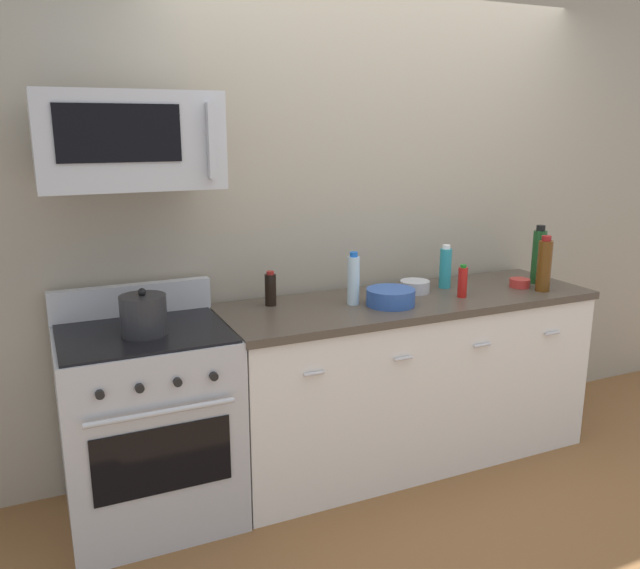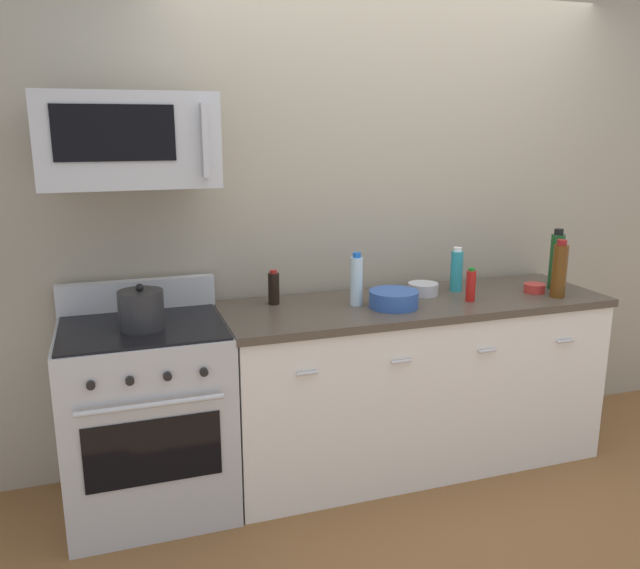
{
  "view_description": "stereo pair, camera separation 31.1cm",
  "coord_description": "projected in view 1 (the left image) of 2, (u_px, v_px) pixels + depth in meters",
  "views": [
    {
      "loc": [
        -1.8,
        -2.81,
        1.81
      ],
      "look_at": [
        -0.55,
        -0.05,
        1.06
      ],
      "focal_mm": 36.02,
      "sensor_mm": 36.0,
      "label": 1
    },
    {
      "loc": [
        -1.51,
        -2.92,
        1.81
      ],
      "look_at": [
        -0.55,
        -0.05,
        1.06
      ],
      "focal_mm": 36.02,
      "sensor_mm": 36.0,
      "label": 2
    }
  ],
  "objects": [
    {
      "name": "bottle_hot_sauce_red",
      "position": [
        463.0,
        282.0,
        3.41
      ],
      "size": [
        0.05,
        0.05,
        0.18
      ],
      "color": "#B21914",
      "rests_on": "countertop_slab"
    },
    {
      "name": "bowl_steel_prep",
      "position": [
        415.0,
        286.0,
        3.52
      ],
      "size": [
        0.16,
        0.16,
        0.06
      ],
      "color": "#B2B5BA",
      "rests_on": "countertop_slab"
    },
    {
      "name": "bottle_wine_green",
      "position": [
        539.0,
        256.0,
        3.7
      ],
      "size": [
        0.08,
        0.08,
        0.34
      ],
      "color": "#19471E",
      "rests_on": "countertop_slab"
    },
    {
      "name": "stockpot",
      "position": [
        143.0,
        315.0,
        2.79
      ],
      "size": [
        0.2,
        0.2,
        0.21
      ],
      "color": "#262628",
      "rests_on": "range_oven"
    },
    {
      "name": "back_wall",
      "position": [
        374.0,
        208.0,
        3.68
      ],
      "size": [
        5.13,
        0.1,
        2.7
      ],
      "primitive_type": "cube",
      "color": "#9E937F",
      "rests_on": "ground_plane"
    },
    {
      "name": "microwave",
      "position": [
        128.0,
        140.0,
        2.7
      ],
      "size": [
        0.74,
        0.44,
        0.4
      ],
      "color": "#B7BABF"
    },
    {
      "name": "counter_unit",
      "position": [
        408.0,
        378.0,
        3.53
      ],
      "size": [
        2.04,
        0.66,
        0.92
      ],
      "color": "silver",
      "rests_on": "ground_plane"
    },
    {
      "name": "bowl_blue_mixing",
      "position": [
        391.0,
        296.0,
        3.27
      ],
      "size": [
        0.25,
        0.25,
        0.08
      ],
      "color": "#2D519E",
      "rests_on": "countertop_slab"
    },
    {
      "name": "bottle_soy_sauce_dark",
      "position": [
        271.0,
        289.0,
        3.25
      ],
      "size": [
        0.06,
        0.06,
        0.18
      ],
      "color": "black",
      "rests_on": "countertop_slab"
    },
    {
      "name": "ground_plane",
      "position": [
        405.0,
        454.0,
        3.64
      ],
      "size": [
        6.16,
        6.16,
        0.0
      ],
      "primitive_type": "plane",
      "color": "brown"
    },
    {
      "name": "bowl_red_small",
      "position": [
        520.0,
        283.0,
        3.64
      ],
      "size": [
        0.11,
        0.11,
        0.05
      ],
      "color": "#B72D28",
      "rests_on": "countertop_slab"
    },
    {
      "name": "range_oven",
      "position": [
        149.0,
        424.0,
        2.97
      ],
      "size": [
        0.76,
        0.69,
        1.07
      ],
      "color": "#B7BABF",
      "rests_on": "ground_plane"
    },
    {
      "name": "bottle_water_clear",
      "position": [
        353.0,
        280.0,
        3.26
      ],
      "size": [
        0.06,
        0.06,
        0.27
      ],
      "color": "silver",
      "rests_on": "countertop_slab"
    },
    {
      "name": "bottle_wine_amber",
      "position": [
        544.0,
        265.0,
        3.53
      ],
      "size": [
        0.08,
        0.08,
        0.31
      ],
      "color": "#59330F",
      "rests_on": "countertop_slab"
    },
    {
      "name": "bottle_dish_soap",
      "position": [
        445.0,
        267.0,
        3.6
      ],
      "size": [
        0.07,
        0.07,
        0.25
      ],
      "color": "teal",
      "rests_on": "countertop_slab"
    }
  ]
}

